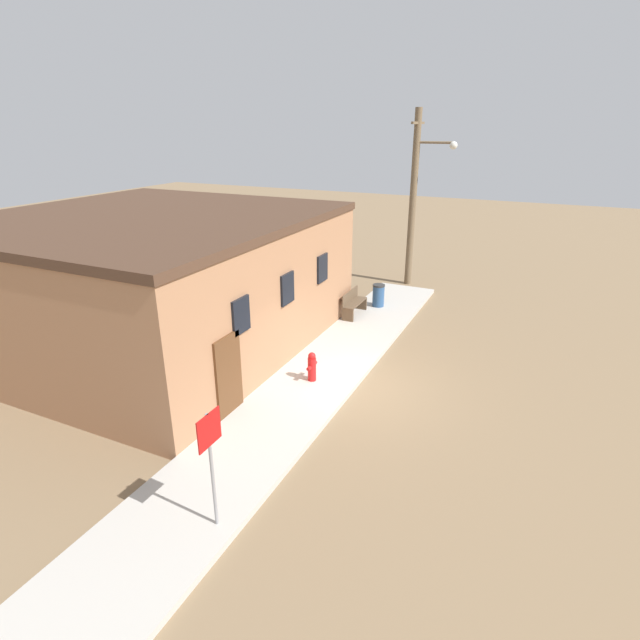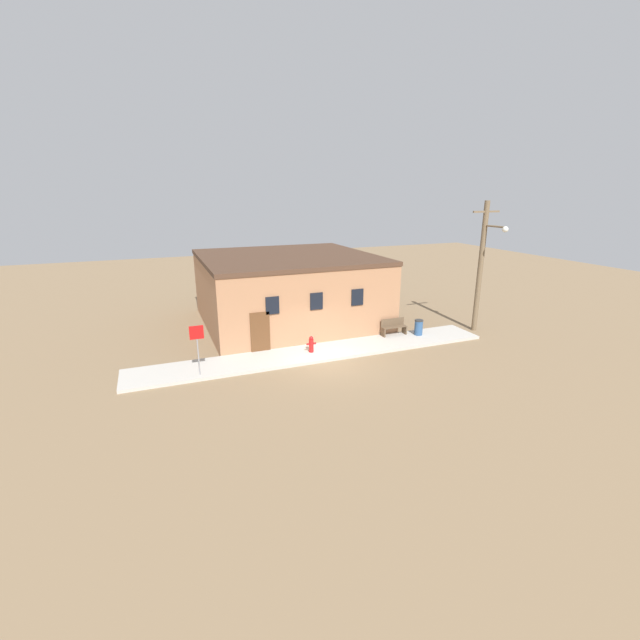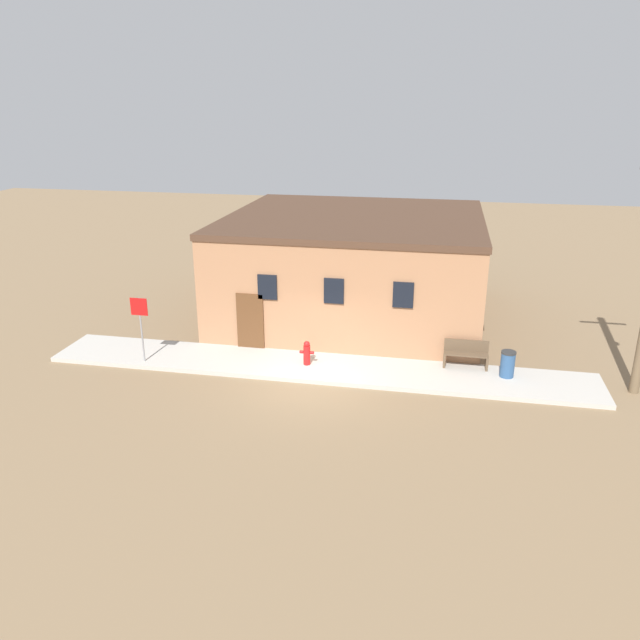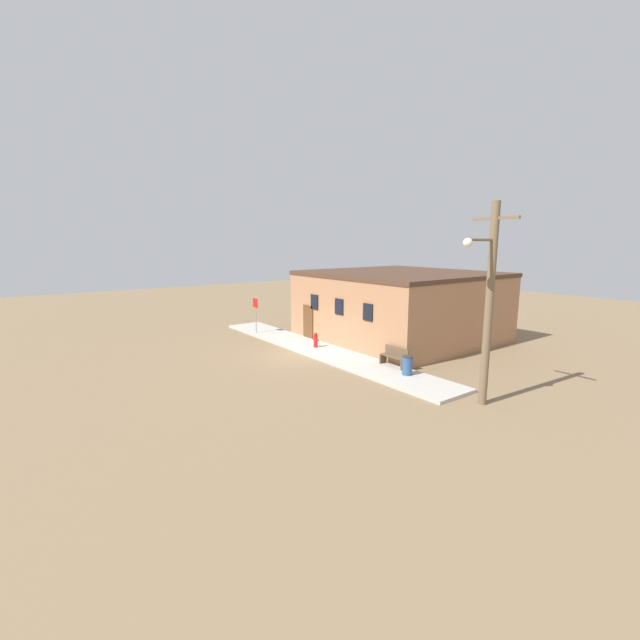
{
  "view_description": "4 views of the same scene",
  "coord_description": "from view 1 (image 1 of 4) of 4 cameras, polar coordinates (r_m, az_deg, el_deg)",
  "views": [
    {
      "loc": [
        -11.56,
        -4.28,
        6.89
      ],
      "look_at": [
        0.11,
        1.19,
        1.81
      ],
      "focal_mm": 28.0,
      "sensor_mm": 36.0,
      "label": 1
    },
    {
      "loc": [
        -7.5,
        -17.9,
        7.96
      ],
      "look_at": [
        0.11,
        1.19,
        1.81
      ],
      "focal_mm": 24.0,
      "sensor_mm": 36.0,
      "label": 2
    },
    {
      "loc": [
        3.94,
        -17.99,
        8.78
      ],
      "look_at": [
        0.11,
        1.19,
        1.81
      ],
      "focal_mm": 35.0,
      "sensor_mm": 36.0,
      "label": 3
    },
    {
      "loc": [
        18.95,
        -12.77,
        6.1
      ],
      "look_at": [
        0.11,
        1.19,
        1.81
      ],
      "focal_mm": 24.0,
      "sensor_mm": 36.0,
      "label": 4
    }
  ],
  "objects": [
    {
      "name": "ground_plane",
      "position": [
        14.12,
        4.22,
        -7.75
      ],
      "size": [
        80.0,
        80.0,
        0.0
      ],
      "primitive_type": "plane",
      "color": "#846B4C"
    },
    {
      "name": "stop_sign",
      "position": [
        8.93,
        -12.39,
        -14.35
      ],
      "size": [
        0.61,
        0.06,
        2.3
      ],
      "color": "gray",
      "rests_on": "sidewalk"
    },
    {
      "name": "sidewalk",
      "position": [
        14.49,
        -0.19,
        -6.54
      ],
      "size": [
        18.71,
        2.38,
        0.15
      ],
      "color": "#BCB7AD",
      "rests_on": "ground"
    },
    {
      "name": "trash_bin",
      "position": [
        19.81,
        6.69,
        2.82
      ],
      "size": [
        0.48,
        0.48,
        0.88
      ],
      "color": "#2D517F",
      "rests_on": "sidewalk"
    },
    {
      "name": "fire_hydrant",
      "position": [
        13.99,
        -0.93,
        -5.33
      ],
      "size": [
        0.5,
        0.24,
        0.85
      ],
      "color": "red",
      "rests_on": "sidewalk"
    },
    {
      "name": "brick_building",
      "position": [
        17.31,
        -18.38,
        4.44
      ],
      "size": [
        10.33,
        10.0,
        4.26
      ],
      "color": "#A87551",
      "rests_on": "ground"
    },
    {
      "name": "utility_pole",
      "position": [
        22.66,
        10.82,
        13.81
      ],
      "size": [
        1.8,
        1.84,
        7.53
      ],
      "color": "brown",
      "rests_on": "ground"
    },
    {
      "name": "bench",
      "position": [
        18.8,
        3.83,
        1.93
      ],
      "size": [
        1.48,
        0.44,
        0.93
      ],
      "color": "brown",
      "rests_on": "sidewalk"
    }
  ]
}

